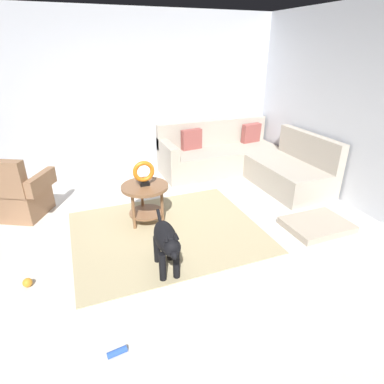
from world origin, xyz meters
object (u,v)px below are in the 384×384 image
dog_bed_mat (317,225)px  dog (166,241)px  torus_sculpture (144,173)px  dog_toy_rope (117,352)px  armchair (18,195)px  sectional_couch (243,161)px  side_table (145,194)px  dog_toy_ball (28,283)px

dog_bed_mat → dog: 2.09m
torus_sculpture → dog_toy_rope: (-0.70, -1.86, -0.69)m
dog → armchair: bearing=-45.6°
armchair → dog_bed_mat: size_ratio=1.23×
armchair → dog_toy_rope: armchair is taller
dog_bed_mat → torus_sculpture: bearing=154.8°
sectional_couch → dog_bed_mat: (-0.01, -1.94, -0.24)m
side_table → dog: bearing=-92.7°
sectional_couch → dog_toy_ball: (-3.41, -1.78, -0.24)m
sectional_couch → armchair: same height
armchair → torus_sculpture: size_ratio=3.03×
side_table → dog_toy_rope: side_table is taller
sectional_couch → torus_sculpture: bearing=-153.7°
dog_bed_mat → dog_toy_ball: size_ratio=8.79×
side_table → dog_bed_mat: bearing=-25.2°
armchair → dog_bed_mat: bearing=1.6°
torus_sculpture → dog_bed_mat: torus_sculpture is taller
sectional_couch → torus_sculpture: 2.29m
dog → dog_toy_ball: (-1.34, 0.29, -0.33)m
armchair → dog_toy_ball: armchair is taller
sectional_couch → dog_toy_ball: sectional_couch is taller
sectional_couch → armchair: size_ratio=2.28×
sectional_couch → dog_toy_rope: 3.95m
sectional_couch → side_table: size_ratio=3.75×
armchair → dog: 2.41m
torus_sculpture → armchair: bearing=152.9°
sectional_couch → side_table: bearing=-153.7°
armchair → dog: armchair is taller
side_table → dog: 1.08m
dog_bed_mat → dog_toy_ball: bearing=177.2°
sectional_couch → side_table: sectional_couch is taller
sectional_couch → dog_toy_rope: (-2.72, -2.86, -0.26)m
torus_sculpture → dog_toy_rope: torus_sculpture is taller
side_table → dog_toy_ball: side_table is taller
dog_toy_rope → armchair: bearing=108.0°
dog → torus_sculpture: bearing=-87.2°
armchair → side_table: (1.57, -0.80, 0.09)m
side_table → dog_toy_rope: bearing=-110.6°
sectional_couch → dog_toy_ball: size_ratio=24.72×
sectional_couch → dog_toy_rope: sectional_couch is taller
side_table → dog: size_ratio=0.71×
dog_bed_mat → dog_toy_rope: (-2.71, -0.92, -0.02)m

